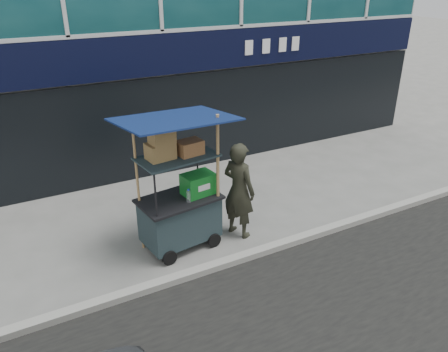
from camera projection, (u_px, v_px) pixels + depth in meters
ground at (249, 250)px, 7.93m from camera, size 80.00×80.00×0.00m
curb at (255, 253)px, 7.75m from camera, size 80.00×0.18×0.12m
vendor_cart at (180, 202)px, 7.72m from camera, size 2.04×1.56×2.54m
vendor_man at (239, 190)px, 8.05m from camera, size 0.68×0.80×1.86m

